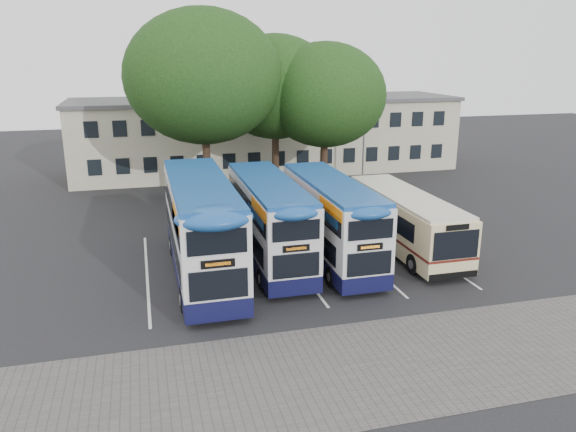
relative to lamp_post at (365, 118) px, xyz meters
The scene contains 12 objects.
ground 21.46m from the lamp_post, 106.72° to the right, with size 120.00×120.00×0.00m, color black.
paving_strip 26.71m from the lamp_post, 107.76° to the right, with size 40.00×6.00×0.01m, color #595654.
bay_lines 18.57m from the lamp_post, 123.08° to the right, with size 14.12×11.00×0.01m.
depot_building 9.43m from the lamp_post, 130.53° to the left, with size 32.40×8.40×6.20m.
lamp_post is the anchor object (origin of this frame).
tree_left 13.39m from the lamp_post, 164.21° to the right, with size 9.95×9.95×12.64m.
tree_mid 7.78m from the lamp_post, behind, with size 8.44×8.44×11.16m.
tree_right 5.80m from the lamp_post, 142.50° to the right, with size 8.26×8.26×10.62m.
bus_dd_left 21.35m from the lamp_post, 132.17° to the right, with size 2.62×10.81×4.50m.
bus_dd_mid 18.50m from the lamp_post, 126.52° to the right, with size 2.37×9.79×4.08m.
bus_dd_right 17.43m from the lamp_post, 117.39° to the right, with size 2.34×9.65×4.02m.
bus_single 15.47m from the lamp_post, 104.14° to the right, with size 2.52×9.89×2.95m.
Camera 1 is at (-10.60, -20.01, 9.92)m, focal length 35.00 mm.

